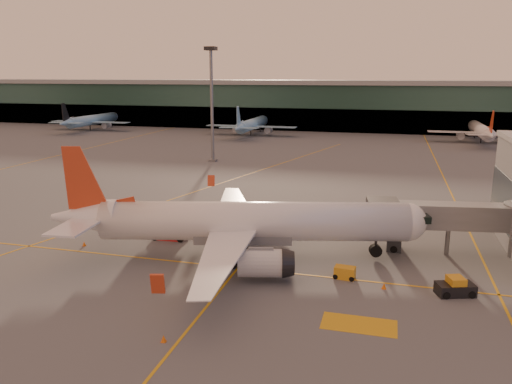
% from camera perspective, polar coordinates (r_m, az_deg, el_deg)
% --- Properties ---
extents(ground, '(600.00, 600.00, 0.00)m').
position_cam_1_polar(ground, '(49.96, -9.37, -10.06)').
color(ground, '#4C4F54').
rests_on(ground, ground).
extents(taxi_markings, '(100.12, 173.00, 0.01)m').
position_cam_1_polar(taxi_markings, '(92.26, -2.11, 1.00)').
color(taxi_markings, orange).
rests_on(taxi_markings, ground).
extents(terminal, '(400.00, 20.00, 17.60)m').
position_cam_1_polar(terminal, '(184.70, 9.23, 9.76)').
color(terminal, '#19382D').
rests_on(terminal, ground).
extents(mast_west_near, '(2.40, 2.40, 25.60)m').
position_cam_1_polar(mast_west_near, '(114.70, -5.09, 10.86)').
color(mast_west_near, slate).
rests_on(mast_west_near, ground).
extents(distant_aircraft_row, '(225.00, 34.00, 13.00)m').
position_cam_1_polar(distant_aircraft_row, '(176.69, -9.49, 6.74)').
color(distant_aircraft_row, '#7EB1D3').
rests_on(distant_aircraft_row, ground).
extents(main_airplane, '(40.23, 36.65, 12.30)m').
position_cam_1_polar(main_airplane, '(54.05, -1.69, -3.55)').
color(main_airplane, white).
rests_on(main_airplane, ground).
extents(jet_bridge, '(19.00, 5.89, 6.02)m').
position_cam_1_polar(jet_bridge, '(59.31, 22.38, -2.90)').
color(jet_bridge, slate).
rests_on(jet_bridge, ground).
extents(catering_truck, '(5.45, 2.63, 4.15)m').
position_cam_1_polar(catering_truck, '(61.80, -9.97, -3.16)').
color(catering_truck, red).
rests_on(catering_truck, ground).
extents(gpu_cart, '(2.17, 1.45, 1.20)m').
position_cam_1_polar(gpu_cart, '(50.57, 10.11, -9.07)').
color(gpu_cart, orange).
rests_on(gpu_cart, ground).
extents(pushback_tug, '(3.75, 2.78, 1.72)m').
position_cam_1_polar(pushback_tug, '(49.74, 21.84, -10.12)').
color(pushback_tug, black).
rests_on(pushback_tug, ground).
extents(cone_nose, '(0.43, 0.43, 0.54)m').
position_cam_1_polar(cone_nose, '(51.66, 21.43, -9.72)').
color(cone_nose, orange).
rests_on(cone_nose, ground).
extents(cone_tail, '(0.43, 0.43, 0.54)m').
position_cam_1_polar(cone_tail, '(62.23, -19.04, -5.62)').
color(cone_tail, orange).
rests_on(cone_tail, ground).
extents(cone_wing_right, '(0.44, 0.44, 0.56)m').
position_cam_1_polar(cone_wing_right, '(39.74, -10.52, -16.14)').
color(cone_wing_right, orange).
rests_on(cone_wing_right, ground).
extents(cone_wing_left, '(0.43, 0.43, 0.55)m').
position_cam_1_polar(cone_wing_left, '(72.62, 1.83, -2.19)').
color(cone_wing_left, orange).
rests_on(cone_wing_left, ground).
extents(cone_fwd, '(0.45, 0.45, 0.57)m').
position_cam_1_polar(cone_fwd, '(49.16, 14.42, -10.36)').
color(cone_fwd, orange).
rests_on(cone_fwd, ground).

